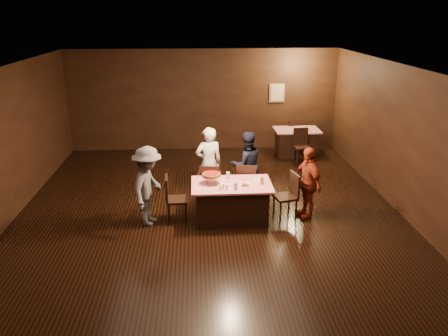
{
  "coord_description": "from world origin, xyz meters",
  "views": [
    {
      "loc": [
        -0.22,
        -7.96,
        4.02
      ],
      "look_at": [
        0.31,
        0.39,
        1.0
      ],
      "focal_mm": 35.0,
      "sensor_mm": 36.0,
      "label": 1
    }
  ],
  "objects": [
    {
      "name": "plate_empty",
      "position": [
        1.0,
        0.24,
        0.78
      ],
      "size": [
        0.25,
        0.25,
        0.01
      ],
      "primitive_type": "cylinder",
      "color": "white",
      "rests_on": "main_table"
    },
    {
      "name": "pizza_stand",
      "position": [
        0.05,
        0.14,
        0.95
      ],
      "size": [
        0.38,
        0.38,
        0.22
      ],
      "color": "black",
      "rests_on": "main_table"
    },
    {
      "name": "chair_end_left",
      "position": [
        -0.65,
        0.09,
        0.47
      ],
      "size": [
        0.44,
        0.44,
        0.95
      ],
      "primitive_type": "cube",
      "rotation": [
        0.0,
        0.0,
        1.62
      ],
      "color": "black",
      "rests_on": "ground"
    },
    {
      "name": "chair_end_right",
      "position": [
        1.55,
        0.09,
        0.47
      ],
      "size": [
        0.5,
        0.5,
        0.95
      ],
      "primitive_type": "cube",
      "rotation": [
        0.0,
        0.0,
        -1.34
      ],
      "color": "black",
      "rests_on": "ground"
    },
    {
      "name": "glass_amber",
      "position": [
        1.05,
        0.04,
        0.84
      ],
      "size": [
        0.08,
        0.08,
        0.14
      ],
      "primitive_type": "cylinder",
      "color": "#BF7F26",
      "rests_on": "main_table"
    },
    {
      "name": "plate_with_slice",
      "position": [
        0.7,
        -0.09,
        0.8
      ],
      "size": [
        0.25,
        0.25,
        0.06
      ],
      "color": "white",
      "rests_on": "main_table"
    },
    {
      "name": "main_table",
      "position": [
        0.45,
        0.09,
        0.39
      ],
      "size": [
        1.6,
        1.0,
        0.77
      ],
      "primitive_type": "cube",
      "color": "red",
      "rests_on": "ground"
    },
    {
      "name": "chair_back_near",
      "position": [
        2.69,
        3.5,
        0.47
      ],
      "size": [
        0.44,
        0.44,
        0.95
      ],
      "primitive_type": "cube",
      "rotation": [
        0.0,
        0.0,
        0.05
      ],
      "color": "black",
      "rests_on": "ground"
    },
    {
      "name": "condiments",
      "position": [
        0.27,
        -0.19,
        0.82
      ],
      "size": [
        0.17,
        0.1,
        0.09
      ],
      "color": "silver",
      "rests_on": "main_table"
    },
    {
      "name": "diner_navy_hoodie",
      "position": [
        0.88,
        1.24,
        0.76
      ],
      "size": [
        0.86,
        0.74,
        1.53
      ],
      "primitive_type": "imported",
      "rotation": [
        0.0,
        0.0,
        3.38
      ],
      "color": "black",
      "rests_on": "ground"
    },
    {
      "name": "chair_far_left",
      "position": [
        0.05,
        0.84,
        0.47
      ],
      "size": [
        0.47,
        0.47,
        0.95
      ],
      "primitive_type": "cube",
      "rotation": [
        0.0,
        0.0,
        3.03
      ],
      "color": "black",
      "rests_on": "ground"
    },
    {
      "name": "napkin_left",
      "position": [
        0.3,
        0.04,
        0.77
      ],
      "size": [
        0.21,
        0.21,
        0.01
      ],
      "primitive_type": "cube",
      "rotation": [
        0.0,
        0.0,
        -0.35
      ],
      "color": "white",
      "rests_on": "main_table"
    },
    {
      "name": "chair_far_right",
      "position": [
        0.85,
        0.84,
        0.47
      ],
      "size": [
        0.5,
        0.5,
        0.95
      ],
      "primitive_type": "cube",
      "rotation": [
        0.0,
        0.0,
        2.92
      ],
      "color": "black",
      "rests_on": "ground"
    },
    {
      "name": "glass_front_left",
      "position": [
        0.5,
        -0.21,
        0.84
      ],
      "size": [
        0.08,
        0.08,
        0.14
      ],
      "primitive_type": "cylinder",
      "color": "silver",
      "rests_on": "main_table"
    },
    {
      "name": "room",
      "position": [
        0.0,
        0.01,
        2.14
      ],
      "size": [
        10.0,
        10.04,
        3.02
      ],
      "color": "black",
      "rests_on": "ground"
    },
    {
      "name": "back_table",
      "position": [
        2.69,
        4.2,
        0.39
      ],
      "size": [
        1.3,
        0.9,
        0.77
      ],
      "primitive_type": "cube",
      "color": "#A20A0C",
      "rests_on": "ground"
    },
    {
      "name": "glass_back",
      "position": [
        0.4,
        0.39,
        0.84
      ],
      "size": [
        0.08,
        0.08,
        0.14
      ],
      "primitive_type": "cylinder",
      "color": "silver",
      "rests_on": "main_table"
    },
    {
      "name": "chair_back_far",
      "position": [
        2.69,
        4.8,
        0.47
      ],
      "size": [
        0.5,
        0.5,
        0.95
      ],
      "primitive_type": "cube",
      "rotation": [
        0.0,
        0.0,
        3.35
      ],
      "color": "black",
      "rests_on": "ground"
    },
    {
      "name": "diner_white_jacket",
      "position": [
        0.03,
        1.21,
        0.82
      ],
      "size": [
        0.67,
        0.52,
        1.65
      ],
      "primitive_type": "imported",
      "rotation": [
        0.0,
        0.0,
        3.37
      ],
      "color": "white",
      "rests_on": "ground"
    },
    {
      "name": "diner_red_shirt",
      "position": [
        1.99,
        0.12,
        0.74
      ],
      "size": [
        0.62,
        0.94,
        1.48
      ],
      "primitive_type": "imported",
      "rotation": [
        0.0,
        0.0,
        -1.25
      ],
      "color": "#AC3A1D",
      "rests_on": "ground"
    },
    {
      "name": "napkin_center",
      "position": [
        0.75,
        0.09,
        0.77
      ],
      "size": [
        0.19,
        0.19,
        0.01
      ],
      "primitive_type": "cube",
      "rotation": [
        0.0,
        0.0,
        0.21
      ],
      "color": "white",
      "rests_on": "main_table"
    },
    {
      "name": "diner_grey_knit",
      "position": [
        -1.2,
        0.0,
        0.8
      ],
      "size": [
        0.85,
        1.15,
        1.6
      ],
      "primitive_type": "imported",
      "rotation": [
        0.0,
        0.0,
        1.3
      ],
      "color": "slate",
      "rests_on": "ground"
    }
  ]
}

